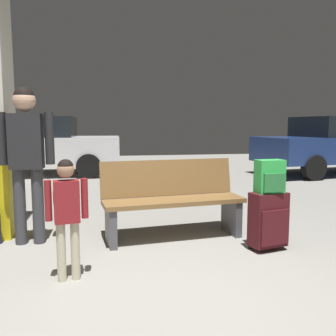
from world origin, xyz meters
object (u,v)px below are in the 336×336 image
object	(u,v)px
child	(67,207)
parked_car_far	(37,144)
bench	(172,200)
adult	(26,148)
parked_car_side	(335,144)
backpack_bright	(270,177)
suitcase	(269,220)

from	to	relation	value
child	parked_car_far	world-z (taller)	parked_car_far
bench	adult	world-z (taller)	adult
bench	child	bearing A→B (deg)	-137.38
parked_car_side	adult	bearing A→B (deg)	-146.65
adult	parked_car_far	distance (m)	5.81
bench	backpack_bright	xyz separation A→B (m)	(0.90, -0.62, 0.33)
bench	parked_car_side	xyz separation A→B (m)	(5.33, 4.61, 0.36)
parked_car_far	parked_car_side	distance (m)	7.82
suitcase	parked_car_side	world-z (taller)	parked_car_side
parked_car_side	child	bearing A→B (deg)	-138.85
suitcase	parked_car_side	xyz separation A→B (m)	(4.43, 5.22, 0.48)
backpack_bright	adult	xyz separation A→B (m)	(-2.48, 0.68, 0.28)
child	adult	bearing A→B (deg)	115.12
adult	bench	bearing A→B (deg)	-2.17
backpack_bright	bench	bearing A→B (deg)	145.51
suitcase	backpack_bright	distance (m)	0.45
suitcase	backpack_bright	size ratio (longest dim) A/B	1.78
child	backpack_bright	bearing A→B (deg)	10.91
parked_car_far	suitcase	bearing A→B (deg)	-62.81
suitcase	parked_car_side	size ratio (longest dim) A/B	0.14
adult	parked_car_side	xyz separation A→B (m)	(6.91, 4.55, -0.24)
parked_car_side	parked_car_far	bearing A→B (deg)	171.19
child	parked_car_side	size ratio (longest dim) A/B	0.24
adult	parked_car_far	size ratio (longest dim) A/B	0.41
child	parked_car_far	xyz separation A→B (m)	(-1.32, 6.80, 0.18)
child	parked_car_side	distance (m)	8.52
bench	parked_car_far	distance (m)	6.29
backpack_bright	adult	distance (m)	2.58
backpack_bright	child	world-z (taller)	child
parked_car_far	bench	bearing A→B (deg)	-67.53
child	adult	distance (m)	1.24
suitcase	adult	bearing A→B (deg)	164.76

